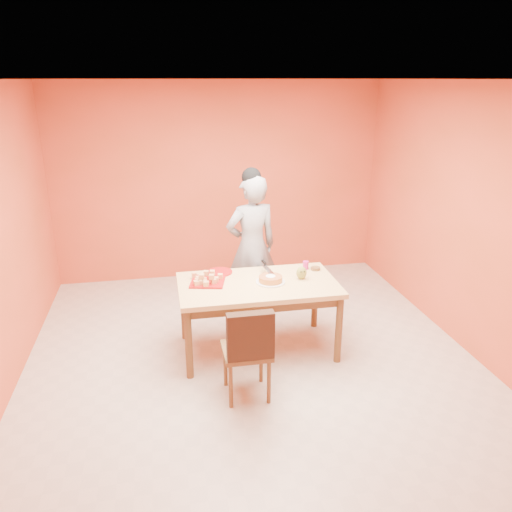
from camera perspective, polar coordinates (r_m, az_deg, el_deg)
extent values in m
plane|color=#BCB2A1|center=(5.15, -0.33, -12.06)|extent=(5.00, 5.00, 0.00)
plane|color=silver|center=(4.38, -0.41, 19.56)|extent=(5.00, 5.00, 0.00)
plane|color=#D94D32|center=(6.99, -4.24, 8.41)|extent=(4.50, 0.00, 4.50)
plane|color=#D94D32|center=(5.46, 23.59, 3.59)|extent=(0.00, 5.00, 5.00)
cube|color=#D8C271|center=(5.05, 0.22, -3.35)|extent=(1.60, 0.90, 0.05)
cube|color=brown|center=(5.08, 0.22, -4.13)|extent=(1.48, 0.78, 0.10)
cylinder|color=brown|center=(4.79, -7.70, -9.98)|extent=(0.07, 0.07, 0.71)
cylinder|color=brown|center=(5.48, -8.25, -5.99)|extent=(0.07, 0.07, 0.71)
cylinder|color=brown|center=(5.06, 9.43, -8.33)|extent=(0.07, 0.07, 0.71)
cylinder|color=brown|center=(5.72, 6.76, -4.77)|extent=(0.07, 0.07, 0.71)
imported|color=gray|center=(5.82, -0.50, 1.04)|extent=(0.69, 0.52, 1.70)
cube|color=#9D0E10|center=(5.06, -5.54, -2.94)|extent=(0.40, 0.40, 0.02)
cylinder|color=#9D0E10|center=(5.30, -4.17, -1.84)|extent=(0.34, 0.34, 0.02)
cylinder|color=white|center=(5.04, 1.67, -2.98)|extent=(0.38, 0.38, 0.01)
cylinder|color=#C97E34|center=(5.03, 1.67, -2.63)|extent=(0.27, 0.27, 0.05)
cube|color=silver|center=(5.18, 1.34, -1.53)|extent=(0.08, 0.28, 0.01)
ellipsoid|color=olive|center=(5.13, 5.22, -1.93)|extent=(0.12, 0.10, 0.14)
cylinder|color=#B71B70|center=(5.40, 5.69, -1.06)|extent=(0.08, 0.08, 0.09)
cylinder|color=#36170E|center=(5.41, 6.81, -1.42)|extent=(0.11, 0.11, 0.03)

